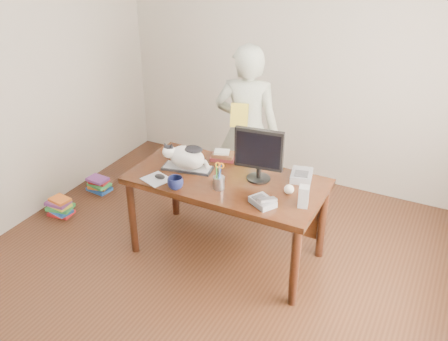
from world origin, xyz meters
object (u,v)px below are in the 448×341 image
at_px(speaker, 304,196).
at_px(keyboard, 187,168).
at_px(mouse, 160,176).
at_px(phone, 263,201).
at_px(desk, 231,190).
at_px(baseball, 289,189).
at_px(pen_cup, 219,181).
at_px(calculator, 302,175).
at_px(book_pile_b, 99,184).
at_px(person, 247,131).
at_px(cat, 185,156).
at_px(book_stack, 223,156).
at_px(monitor, 259,152).
at_px(coffee_mug, 175,183).
at_px(book_pile_a, 60,207).

bearing_deg(speaker, keyboard, 160.86).
bearing_deg(mouse, phone, 20.29).
distance_m(desk, phone, 0.55).
xyz_separation_m(keyboard, speaker, (1.07, -0.11, 0.07)).
xyz_separation_m(keyboard, baseball, (0.91, 0.01, 0.03)).
height_order(pen_cup, speaker, pen_cup).
distance_m(desk, keyboard, 0.41).
distance_m(calculator, book_pile_b, 2.37).
height_order(desk, person, person).
height_order(baseball, book_pile_b, baseball).
bearing_deg(keyboard, person, 65.94).
bearing_deg(cat, book_stack, 46.97).
height_order(cat, pen_cup, cat).
height_order(phone, book_pile_b, phone).
height_order(phone, book_stack, phone).
distance_m(monitor, baseball, 0.38).
relative_size(monitor, mouse, 4.10).
bearing_deg(keyboard, cat, -171.64).
height_order(mouse, baseball, baseball).
relative_size(coffee_mug, book_pile_a, 0.47).
bearing_deg(baseball, cat, -179.16).
bearing_deg(baseball, monitor, 163.15).
xyz_separation_m(monitor, book_pile_a, (-1.99, -0.30, -0.92)).
height_order(cat, book_stack, cat).
distance_m(speaker, person, 1.27).
xyz_separation_m(keyboard, book_stack, (0.18, 0.31, 0.02)).
height_order(baseball, calculator, baseball).
bearing_deg(desk, keyboard, -167.48).
relative_size(desk, pen_cup, 6.80).
xyz_separation_m(coffee_mug, baseball, (0.82, 0.33, -0.01)).
height_order(monitor, phone, monitor).
xyz_separation_m(mouse, coffee_mug, (0.20, -0.08, 0.03)).
bearing_deg(baseball, pen_cup, -161.43).
height_order(phone, calculator, phone).
height_order(person, book_pile_b, person).
bearing_deg(monitor, baseball, -23.77).
height_order(calculator, person, person).
distance_m(cat, mouse, 0.28).
distance_m(calculator, book_pile_a, 2.44).
bearing_deg(cat, pen_cup, -33.00).
bearing_deg(pen_cup, keyboard, 156.85).
bearing_deg(speaker, monitor, 142.03).
relative_size(phone, book_pile_b, 0.90).
height_order(baseball, book_pile_a, baseball).
xyz_separation_m(phone, calculator, (0.12, 0.51, 0.00)).
height_order(phone, person, person).
xyz_separation_m(coffee_mug, person, (0.10, 1.12, 0.04)).
height_order(desk, pen_cup, pen_cup).
bearing_deg(phone, coffee_mug, -142.03).
xyz_separation_m(keyboard, book_pile_b, (-1.35, 0.35, -0.69)).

